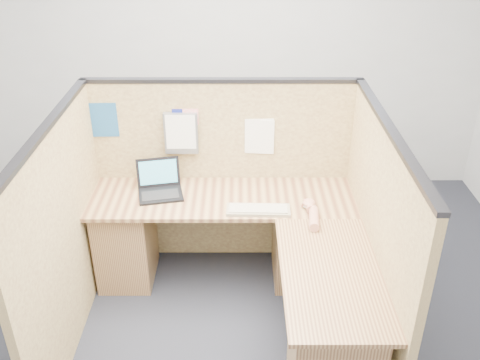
{
  "coord_description": "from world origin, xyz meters",
  "views": [
    {
      "loc": [
        0.13,
        -2.72,
        2.75
      ],
      "look_at": [
        0.13,
        0.5,
        0.97
      ],
      "focal_mm": 40.0,
      "sensor_mm": 36.0,
      "label": 1
    }
  ],
  "objects_px": {
    "l_desk": "(247,266)",
    "mouse": "(309,206)",
    "laptop": "(161,185)",
    "keyboard": "(258,210)"
  },
  "relations": [
    {
      "from": "l_desk",
      "to": "mouse",
      "type": "relative_size",
      "value": 19.41
    },
    {
      "from": "l_desk",
      "to": "mouse",
      "type": "bearing_deg",
      "value": 28.22
    },
    {
      "from": "laptop",
      "to": "keyboard",
      "type": "bearing_deg",
      "value": -32.89
    },
    {
      "from": "keyboard",
      "to": "l_desk",
      "type": "bearing_deg",
      "value": -110.63
    },
    {
      "from": "laptop",
      "to": "mouse",
      "type": "relative_size",
      "value": 3.64
    },
    {
      "from": "l_desk",
      "to": "laptop",
      "type": "bearing_deg",
      "value": 143.79
    },
    {
      "from": "l_desk",
      "to": "keyboard",
      "type": "xyz_separation_m",
      "value": [
        0.08,
        0.19,
        0.35
      ]
    },
    {
      "from": "keyboard",
      "to": "mouse",
      "type": "distance_m",
      "value": 0.36
    },
    {
      "from": "l_desk",
      "to": "keyboard",
      "type": "distance_m",
      "value": 0.41
    },
    {
      "from": "laptop",
      "to": "mouse",
      "type": "xyz_separation_m",
      "value": [
        1.08,
        -0.23,
        -0.04
      ]
    }
  ]
}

